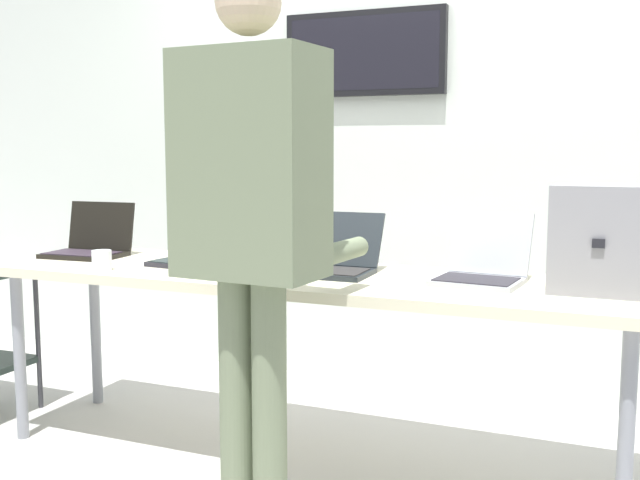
{
  "coord_description": "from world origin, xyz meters",
  "views": [
    {
      "loc": [
        1.19,
        -2.65,
        1.26
      ],
      "look_at": [
        0.04,
        0.11,
        0.9
      ],
      "focal_mm": 41.76,
      "sensor_mm": 36.0,
      "label": 1
    }
  ],
  "objects_px": {
    "person": "(252,204)",
    "workbench": "(299,286)",
    "laptop_station_1": "(208,251)",
    "laptop_station_0": "(91,244)",
    "laptop_station_2": "(331,259)",
    "equipment_box": "(600,238)",
    "coffee_mug": "(102,260)",
    "laptop_station_3": "(482,267)"
  },
  "relations": [
    {
      "from": "person",
      "to": "laptop_station_1",
      "type": "bearing_deg",
      "value": 130.04
    },
    {
      "from": "laptop_station_2",
      "to": "person",
      "type": "distance_m",
      "value": 0.73
    },
    {
      "from": "laptop_station_2",
      "to": "equipment_box",
      "type": "bearing_deg",
      "value": -0.12
    },
    {
      "from": "coffee_mug",
      "to": "laptop_station_0",
      "type": "bearing_deg",
      "value": 135.13
    },
    {
      "from": "workbench",
      "to": "laptop_station_2",
      "type": "xyz_separation_m",
      "value": [
        0.11,
        0.06,
        0.11
      ]
    },
    {
      "from": "workbench",
      "to": "laptop_station_0",
      "type": "distance_m",
      "value": 1.08
    },
    {
      "from": "laptop_station_1",
      "to": "person",
      "type": "relative_size",
      "value": 0.23
    },
    {
      "from": "workbench",
      "to": "laptop_station_1",
      "type": "xyz_separation_m",
      "value": [
        -0.45,
        0.06,
        0.11
      ]
    },
    {
      "from": "person",
      "to": "coffee_mug",
      "type": "height_order",
      "value": "person"
    },
    {
      "from": "laptop_station_1",
      "to": "person",
      "type": "bearing_deg",
      "value": -49.96
    },
    {
      "from": "laptop_station_3",
      "to": "person",
      "type": "distance_m",
      "value": 0.95
    },
    {
      "from": "laptop_station_1",
      "to": "coffee_mug",
      "type": "height_order",
      "value": "laptop_station_1"
    },
    {
      "from": "laptop_station_1",
      "to": "workbench",
      "type": "bearing_deg",
      "value": -8.13
    },
    {
      "from": "workbench",
      "to": "person",
      "type": "bearing_deg",
      "value": -78.81
    },
    {
      "from": "workbench",
      "to": "person",
      "type": "height_order",
      "value": "person"
    },
    {
      "from": "workbench",
      "to": "coffee_mug",
      "type": "bearing_deg",
      "value": -161.8
    },
    {
      "from": "workbench",
      "to": "laptop_station_1",
      "type": "relative_size",
      "value": 6.4
    },
    {
      "from": "equipment_box",
      "to": "laptop_station_2",
      "type": "distance_m",
      "value": 1.0
    },
    {
      "from": "workbench",
      "to": "laptop_station_0",
      "type": "xyz_separation_m",
      "value": [
        -1.08,
        0.06,
        0.11
      ]
    },
    {
      "from": "equipment_box",
      "to": "laptop_station_0",
      "type": "height_order",
      "value": "equipment_box"
    },
    {
      "from": "equipment_box",
      "to": "laptop_station_1",
      "type": "bearing_deg",
      "value": 179.57
    },
    {
      "from": "workbench",
      "to": "person",
      "type": "xyz_separation_m",
      "value": [
        0.12,
        -0.62,
        0.37
      ]
    },
    {
      "from": "laptop_station_0",
      "to": "laptop_station_3",
      "type": "xyz_separation_m",
      "value": [
        1.78,
        0.01,
        0.0
      ]
    },
    {
      "from": "laptop_station_0",
      "to": "laptop_station_2",
      "type": "relative_size",
      "value": 1.01
    },
    {
      "from": "workbench",
      "to": "laptop_station_3",
      "type": "relative_size",
      "value": 7.23
    },
    {
      "from": "laptop_station_2",
      "to": "person",
      "type": "bearing_deg",
      "value": -89.3
    },
    {
      "from": "laptop_station_0",
      "to": "equipment_box",
      "type": "bearing_deg",
      "value": -0.3
    },
    {
      "from": "laptop_station_0",
      "to": "laptop_station_3",
      "type": "relative_size",
      "value": 0.97
    },
    {
      "from": "laptop_station_1",
      "to": "laptop_station_2",
      "type": "xyz_separation_m",
      "value": [
        0.57,
        -0.01,
        -0.0
      ]
    },
    {
      "from": "laptop_station_0",
      "to": "coffee_mug",
      "type": "bearing_deg",
      "value": -44.87
    },
    {
      "from": "laptop_station_0",
      "to": "laptop_station_2",
      "type": "xyz_separation_m",
      "value": [
        1.19,
        -0.01,
        -0.0
      ]
    },
    {
      "from": "laptop_station_3",
      "to": "workbench",
      "type": "bearing_deg",
      "value": -173.88
    },
    {
      "from": "person",
      "to": "workbench",
      "type": "bearing_deg",
      "value": 101.19
    },
    {
      "from": "equipment_box",
      "to": "laptop_station_0",
      "type": "relative_size",
      "value": 1.03
    },
    {
      "from": "equipment_box",
      "to": "coffee_mug",
      "type": "bearing_deg",
      "value": -170.79
    },
    {
      "from": "equipment_box",
      "to": "laptop_station_3",
      "type": "xyz_separation_m",
      "value": [
        -0.4,
        0.02,
        -0.13
      ]
    },
    {
      "from": "laptop_station_0",
      "to": "laptop_station_3",
      "type": "bearing_deg",
      "value": 0.36
    },
    {
      "from": "workbench",
      "to": "laptop_station_1",
      "type": "bearing_deg",
      "value": 171.87
    },
    {
      "from": "equipment_box",
      "to": "coffee_mug",
      "type": "relative_size",
      "value": 4.51
    },
    {
      "from": "laptop_station_3",
      "to": "laptop_station_1",
      "type": "bearing_deg",
      "value": -179.46
    },
    {
      "from": "laptop_station_2",
      "to": "coffee_mug",
      "type": "relative_size",
      "value": 4.34
    },
    {
      "from": "person",
      "to": "coffee_mug",
      "type": "bearing_deg",
      "value": 157.17
    }
  ]
}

